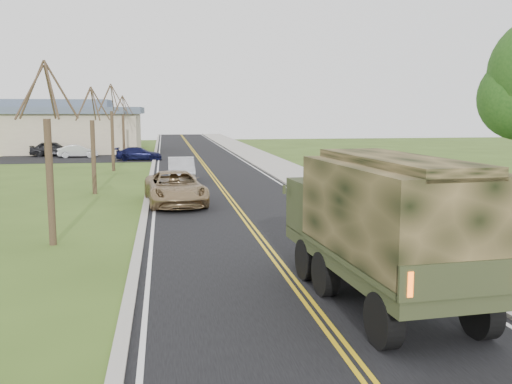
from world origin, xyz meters
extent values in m
plane|color=#3A511B|center=(0.00, 0.00, 0.00)|extent=(160.00, 160.00, 0.00)
cube|color=black|center=(0.00, 40.00, 0.01)|extent=(8.00, 120.00, 0.01)
cube|color=#9E998E|center=(4.15, 40.00, 0.06)|extent=(0.30, 120.00, 0.12)
cube|color=#9E998E|center=(5.90, 40.00, 0.05)|extent=(3.20, 120.00, 0.10)
cube|color=#9E998E|center=(-4.15, 40.00, 0.05)|extent=(0.30, 120.00, 0.10)
cylinder|color=#38281C|center=(-7.00, 10.00, 2.10)|extent=(0.24, 0.24, 4.20)
cylinder|color=#38281C|center=(-6.52, 10.13, 5.13)|extent=(1.01, 0.33, 1.90)
cylinder|color=#38281C|center=(-6.97, 10.62, 5.05)|extent=(0.13, 1.29, 1.74)
cylinder|color=#38281C|center=(-7.46, 10.18, 5.13)|extent=(0.98, 0.43, 1.90)
cylinder|color=#38281C|center=(-7.39, 9.52, 5.05)|extent=(0.79, 1.05, 1.77)
cylinder|color=#38281C|center=(-6.73, 9.59, 5.13)|extent=(0.58, 0.90, 1.90)
cylinder|color=#38281C|center=(-7.00, 22.00, 1.98)|extent=(0.24, 0.24, 3.96)
cylinder|color=#38281C|center=(-6.55, 22.12, 4.83)|extent=(0.96, 0.32, 1.79)
cylinder|color=#38281C|center=(-6.97, 22.58, 4.76)|extent=(0.12, 1.22, 1.65)
cylinder|color=#38281C|center=(-7.43, 22.17, 4.83)|extent=(0.93, 0.41, 1.79)
cylinder|color=#38281C|center=(-7.37, 21.55, 4.76)|extent=(0.75, 0.99, 1.67)
cylinder|color=#38281C|center=(-6.75, 21.61, 4.83)|extent=(0.55, 0.85, 1.80)
cylinder|color=#38281C|center=(-7.00, 34.00, 2.22)|extent=(0.24, 0.24, 4.44)
cylinder|color=#38281C|center=(-6.50, 34.13, 5.42)|extent=(1.07, 0.35, 2.00)
cylinder|color=#38281C|center=(-6.97, 34.65, 5.34)|extent=(0.13, 1.36, 1.84)
cylinder|color=#38281C|center=(-7.49, 34.19, 5.42)|extent=(1.03, 0.46, 2.00)
cylinder|color=#38281C|center=(-7.41, 33.49, 5.34)|extent=(0.83, 1.10, 1.87)
cylinder|color=#38281C|center=(-6.72, 33.56, 5.42)|extent=(0.61, 0.95, 2.01)
cylinder|color=#38281C|center=(-7.00, 46.00, 2.04)|extent=(0.24, 0.24, 4.08)
cylinder|color=#38281C|center=(-6.54, 46.12, 4.98)|extent=(0.99, 0.33, 1.84)
cylinder|color=#38281C|center=(-6.97, 46.60, 4.91)|extent=(0.13, 1.25, 1.69)
cylinder|color=#38281C|center=(-7.45, 46.17, 4.98)|extent=(0.95, 0.42, 1.85)
cylinder|color=#38281C|center=(-7.38, 45.53, 4.91)|extent=(0.77, 1.02, 1.72)
cylinder|color=#38281C|center=(-6.74, 45.60, 4.98)|extent=(0.57, 0.88, 1.85)
cube|color=tan|center=(-16.00, 56.00, 2.10)|extent=(20.00, 12.00, 4.20)
cube|color=#475466|center=(-16.00, 56.00, 4.50)|extent=(21.00, 13.00, 0.70)
cube|color=#475466|center=(-16.00, 56.00, 5.20)|extent=(14.00, 8.00, 0.90)
cube|color=black|center=(-10.00, 46.00, 0.01)|extent=(18.00, 10.00, 0.02)
cylinder|color=black|center=(0.75, 0.24, 0.54)|extent=(0.42, 1.11, 1.09)
cylinder|color=black|center=(2.82, 0.39, 0.54)|extent=(0.42, 1.11, 1.09)
cylinder|color=black|center=(0.52, 3.40, 0.54)|extent=(0.42, 1.11, 1.09)
cylinder|color=black|center=(2.59, 3.55, 0.54)|extent=(0.42, 1.11, 1.09)
cylinder|color=black|center=(0.42, 4.78, 0.54)|extent=(0.42, 1.11, 1.09)
cylinder|color=black|center=(2.49, 4.93, 0.54)|extent=(0.42, 1.11, 1.09)
cube|color=#32391F|center=(1.60, 2.88, 1.04)|extent=(2.86, 7.08, 0.35)
cube|color=#32391F|center=(1.42, 5.40, 1.88)|extent=(2.50, 2.04, 1.38)
cube|color=black|center=(1.36, 6.29, 2.08)|extent=(2.18, 0.23, 0.69)
cube|color=#32391F|center=(1.66, 2.04, 1.29)|extent=(2.84, 5.41, 0.15)
cube|color=black|center=(1.66, 2.04, 2.32)|extent=(2.84, 5.41, 1.98)
cube|color=black|center=(1.66, 2.04, 3.36)|extent=(1.95, 5.34, 0.25)
cube|color=#32391F|center=(1.85, -0.57, 1.53)|extent=(2.47, 0.30, 0.64)
cube|color=#FF590C|center=(0.82, -0.70, 1.53)|extent=(0.10, 0.05, 0.45)
imported|color=#907651|center=(-2.76, 17.76, 0.79)|extent=(3.13, 5.91, 1.58)
imported|color=#B5B5BA|center=(-2.21, 26.61, 0.77)|extent=(1.64, 4.66, 1.53)
imported|color=black|center=(-14.05, 49.21, 0.74)|extent=(4.45, 1.98, 1.49)
imported|color=silver|center=(-11.43, 47.22, 0.62)|extent=(3.89, 1.77, 1.24)
imported|color=#0E1034|center=(-5.50, 43.10, 0.60)|extent=(4.20, 1.89, 1.20)
camera|label=1|loc=(-3.26, -9.51, 4.45)|focal=40.00mm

